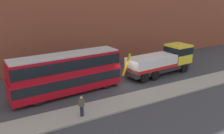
% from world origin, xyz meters
% --- Properties ---
extents(ground_plane, '(120.00, 120.00, 0.00)m').
position_xyz_m(ground_plane, '(0.00, 0.00, 0.00)').
color(ground_plane, '#38383D').
extents(near_kerb, '(60.00, 2.80, 0.15)m').
position_xyz_m(near_kerb, '(0.00, -4.20, 0.07)').
color(near_kerb, gray).
rests_on(near_kerb, ground_plane).
extents(building_facade, '(60.00, 1.50, 16.00)m').
position_xyz_m(building_facade, '(0.00, 8.60, 8.07)').
color(building_facade, brown).
rests_on(building_facade, ground_plane).
extents(recovery_tow_truck, '(10.22, 3.27, 3.67)m').
position_xyz_m(recovery_tow_truck, '(5.80, 0.37, 1.76)').
color(recovery_tow_truck, '#2D2D2D').
rests_on(recovery_tow_truck, ground_plane).
extents(double_decker_bus, '(11.17, 3.33, 4.06)m').
position_xyz_m(double_decker_bus, '(-6.32, 0.34, 2.23)').
color(double_decker_bus, '#B70C19').
rests_on(double_decker_bus, ground_plane).
extents(pedestrian_onlooker, '(0.45, 0.48, 1.71)m').
position_xyz_m(pedestrian_onlooker, '(-6.88, -4.78, 0.99)').
color(pedestrian_onlooker, '#232333').
rests_on(pedestrian_onlooker, near_kerb).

